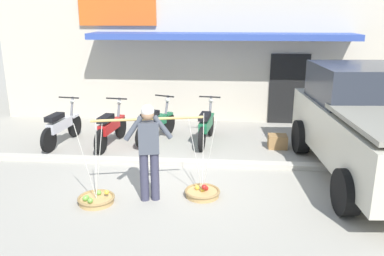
% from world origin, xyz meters
% --- Properties ---
extents(ground_plane, '(90.00, 90.00, 0.00)m').
position_xyz_m(ground_plane, '(0.00, 0.00, 0.00)').
color(ground_plane, '#9E998C').
extents(sidewalk_curb, '(20.00, 0.24, 0.10)m').
position_xyz_m(sidewalk_curb, '(0.00, 0.70, 0.05)').
color(sidewalk_curb, '#BAB4A5').
rests_on(sidewalk_curb, ground).
extents(fruit_vendor, '(1.80, 0.46, 1.70)m').
position_xyz_m(fruit_vendor, '(-0.38, -0.97, 0.98)').
color(fruit_vendor, '#38384C').
rests_on(fruit_vendor, ground).
extents(fruit_basket_left_side, '(0.63, 0.63, 1.45)m').
position_xyz_m(fruit_basket_left_side, '(-1.28, -1.19, 0.08)').
color(fruit_basket_left_side, tan).
rests_on(fruit_basket_left_side, ground).
extents(fruit_basket_right_side, '(0.63, 0.63, 1.45)m').
position_xyz_m(fruit_basket_right_side, '(0.51, -0.76, 0.08)').
color(fruit_basket_right_side, tan).
rests_on(fruit_basket_right_side, ground).
extents(motorcycle_nearest_shop, '(0.54, 1.82, 1.09)m').
position_xyz_m(motorcycle_nearest_shop, '(-3.09, 1.80, 0.45)').
color(motorcycle_nearest_shop, black).
rests_on(motorcycle_nearest_shop, ground).
extents(motorcycle_second_in_row, '(0.54, 1.82, 1.09)m').
position_xyz_m(motorcycle_second_in_row, '(-1.86, 1.79, 0.45)').
color(motorcycle_second_in_row, black).
rests_on(motorcycle_second_in_row, ground).
extents(motorcycle_third_in_row, '(0.77, 1.73, 1.09)m').
position_xyz_m(motorcycle_third_in_row, '(-0.85, 2.23, 0.45)').
color(motorcycle_third_in_row, black).
rests_on(motorcycle_third_in_row, ground).
extents(motorcycle_end_of_row, '(0.54, 1.82, 1.09)m').
position_xyz_m(motorcycle_end_of_row, '(0.42, 2.19, 0.45)').
color(motorcycle_end_of_row, black).
rests_on(motorcycle_end_of_row, ground).
extents(parked_truck, '(2.42, 4.82, 2.10)m').
position_xyz_m(parked_truck, '(3.66, 0.46, 1.03)').
color(parked_truck, beige).
rests_on(parked_truck, ground).
extents(storefront_building, '(13.00, 6.00, 4.20)m').
position_xyz_m(storefront_building, '(0.72, 6.74, 2.10)').
color(storefront_building, beige).
rests_on(storefront_building, ground).
extents(wooden_crate, '(0.44, 0.36, 0.32)m').
position_xyz_m(wooden_crate, '(2.14, 1.98, 0.16)').
color(wooden_crate, olive).
rests_on(wooden_crate, ground).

